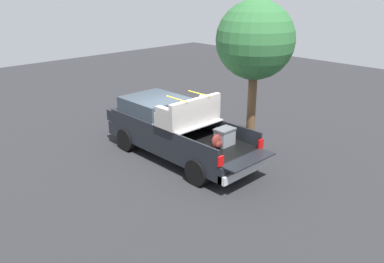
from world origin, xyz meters
The scene contains 4 objects.
ground_plane centered at (0.00, 0.00, 0.00)m, with size 40.00×40.00×0.00m, color #262628.
pickup_truck centered at (0.36, 0.00, 0.95)m, with size 6.05×2.06×2.23m.
tree_background centered at (-1.43, -1.90, 3.80)m, with size 2.45×2.45×5.07m.
trash_can centered at (4.29, -2.55, 0.50)m, with size 0.60×0.60×0.98m.
Camera 1 is at (-8.92, 7.98, 5.42)m, focal length 36.60 mm.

